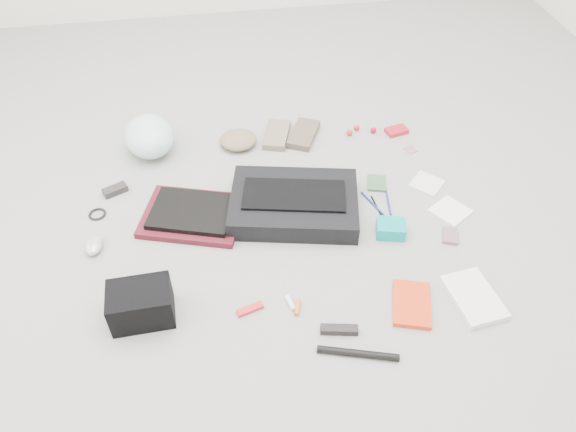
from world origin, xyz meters
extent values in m
plane|color=gray|center=(0.00, 0.00, 0.00)|extent=(4.00, 4.00, 0.00)
cube|color=black|center=(0.04, 0.07, 0.04)|extent=(0.58, 0.47, 0.09)
cube|color=black|center=(0.04, 0.07, 0.09)|extent=(0.44, 0.27, 0.01)
cube|color=#50121D|center=(-0.38, 0.10, 0.01)|extent=(0.47, 0.40, 0.03)
cube|color=black|center=(-0.38, 0.10, 0.04)|extent=(0.38, 0.32, 0.02)
ellipsoid|color=#C0ECEB|center=(-0.55, 0.58, 0.08)|extent=(0.27, 0.31, 0.17)
ellipsoid|color=#7D674D|center=(-0.14, 0.56, 0.03)|extent=(0.18, 0.18, 0.06)
cube|color=#786A56|center=(0.04, 0.59, 0.02)|extent=(0.17, 0.24, 0.03)
cube|color=brown|center=(0.17, 0.57, 0.02)|extent=(0.19, 0.25, 0.03)
cube|color=black|center=(-0.70, 0.31, 0.01)|extent=(0.11, 0.09, 0.03)
torus|color=black|center=(-0.77, 0.18, 0.01)|extent=(0.09, 0.09, 0.01)
ellipsoid|color=#A9A9A9|center=(-0.76, 0.00, 0.02)|extent=(0.07, 0.11, 0.04)
cube|color=black|center=(-0.57, -0.36, 0.07)|extent=(0.22, 0.16, 0.14)
cube|color=red|center=(-0.20, -0.40, 0.01)|extent=(0.10, 0.05, 0.01)
cylinder|color=white|center=(-0.06, -0.39, 0.01)|extent=(0.03, 0.07, 0.02)
cylinder|color=#C46120|center=(-0.04, -0.42, 0.01)|extent=(0.03, 0.06, 0.02)
cube|color=black|center=(0.09, -0.53, 0.01)|extent=(0.13, 0.06, 0.03)
cylinder|color=black|center=(0.13, -0.63, 0.01)|extent=(0.26, 0.10, 0.02)
cube|color=#F03A15|center=(0.37, -0.47, 0.01)|extent=(0.18, 0.23, 0.02)
cube|color=silver|center=(0.59, -0.48, 0.01)|extent=(0.18, 0.25, 0.02)
cube|color=#345A36|center=(0.42, 0.18, 0.01)|extent=(0.10, 0.12, 0.01)
cylinder|color=navy|center=(0.37, 0.06, 0.00)|extent=(0.06, 0.15, 0.01)
cylinder|color=black|center=(0.38, 0.05, 0.00)|extent=(0.02, 0.12, 0.01)
cylinder|color=navy|center=(0.44, 0.06, 0.00)|extent=(0.03, 0.15, 0.01)
cube|color=#059B9D|center=(0.39, -0.11, 0.03)|extent=(0.13, 0.11, 0.06)
cube|color=#835A70|center=(0.62, -0.17, 0.01)|extent=(0.08, 0.10, 0.02)
cube|color=silver|center=(0.64, 0.15, 0.00)|extent=(0.17, 0.17, 0.01)
cube|color=white|center=(0.68, -0.03, 0.00)|extent=(0.19, 0.19, 0.01)
sphere|color=red|center=(0.39, 0.55, 0.01)|extent=(0.04, 0.04, 0.03)
sphere|color=red|center=(0.44, 0.59, 0.01)|extent=(0.04, 0.04, 0.03)
sphere|color=#B2001C|center=(0.51, 0.55, 0.01)|extent=(0.04, 0.04, 0.03)
cube|color=red|center=(0.62, 0.54, 0.01)|extent=(0.11, 0.09, 0.02)
cube|color=#9F6489|center=(0.65, 0.39, 0.00)|extent=(0.06, 0.07, 0.00)
camera|label=1|loc=(-0.26, -1.58, 1.62)|focal=35.00mm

